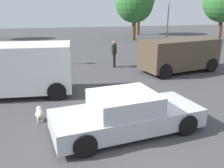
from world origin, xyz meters
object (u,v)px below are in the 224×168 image
object	(u,v)px
pedestrian	(114,52)
van_white	(11,68)
light_post_mid	(169,0)
suv_dark	(179,54)
dog	(40,113)
sedan_foreground	(126,114)

from	to	relation	value
pedestrian	van_white	bearing A→B (deg)	-119.19
pedestrian	light_post_mid	world-z (taller)	light_post_mid
van_white	suv_dark	bearing A→B (deg)	-162.62
dog	suv_dark	world-z (taller)	suv_dark
sedan_foreground	light_post_mid	bearing A→B (deg)	53.45
suv_dark	pedestrian	distance (m)	3.91
sedan_foreground	van_white	xyz separation A→B (m)	(-3.83, 4.28, 0.61)
van_white	pedestrian	xyz separation A→B (m)	(5.44, 3.93, -0.19)
pedestrian	sedan_foreground	bearing A→B (deg)	-76.14
sedan_foreground	suv_dark	bearing A→B (deg)	43.17
sedan_foreground	pedestrian	xyz separation A→B (m)	(1.61, 8.21, 0.42)
van_white	pedestrian	size ratio (longest dim) A/B	3.09
sedan_foreground	suv_dark	xyz separation A→B (m)	(5.03, 6.31, 0.47)
pedestrian	light_post_mid	distance (m)	14.59
suv_dark	light_post_mid	xyz separation A→B (m)	(5.38, 13.04, 3.28)
dog	suv_dark	xyz separation A→B (m)	(7.66, 4.94, 0.78)
dog	suv_dark	bearing A→B (deg)	-60.54
sedan_foreground	light_post_mid	xyz separation A→B (m)	(10.42, 19.35, 3.75)
van_white	suv_dark	size ratio (longest dim) A/B	1.06
dog	pedestrian	bearing A→B (deg)	-35.15
sedan_foreground	dog	size ratio (longest dim) A/B	6.93
sedan_foreground	suv_dark	size ratio (longest dim) A/B	0.98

